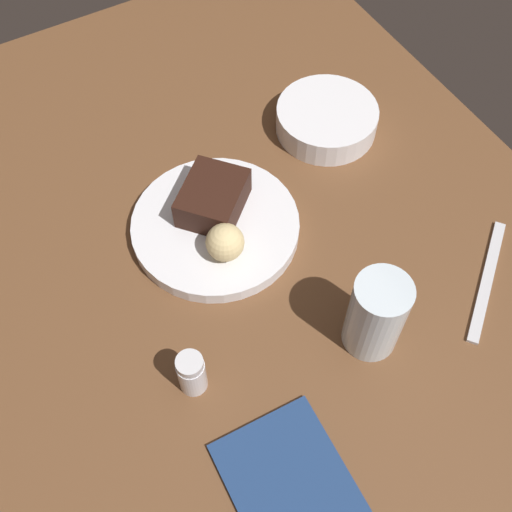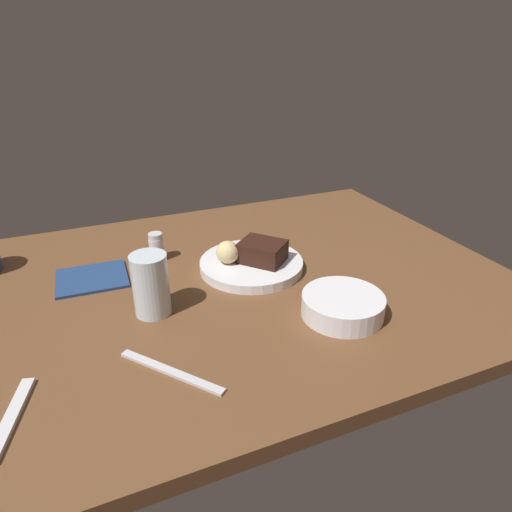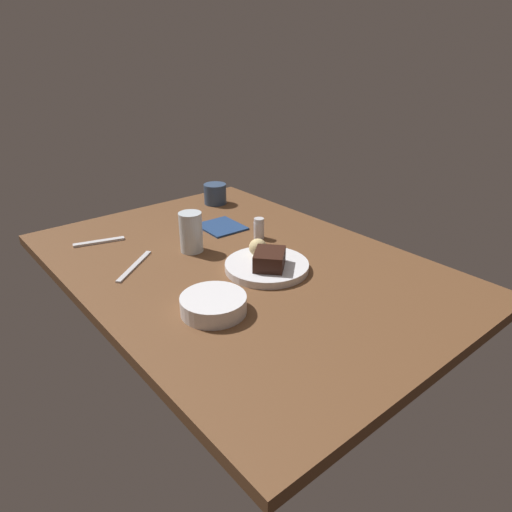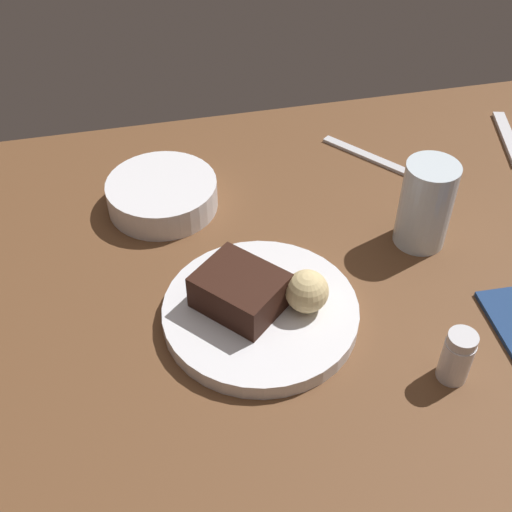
# 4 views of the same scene
# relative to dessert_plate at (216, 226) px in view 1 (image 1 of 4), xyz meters

# --- Properties ---
(dining_table) EXTENTS (1.20, 0.84, 0.03)m
(dining_table) POSITION_rel_dessert_plate_xyz_m (0.08, 0.03, -0.03)
(dining_table) COLOR brown
(dining_table) RESTS_ON ground
(dessert_plate) EXTENTS (0.23, 0.23, 0.02)m
(dessert_plate) POSITION_rel_dessert_plate_xyz_m (0.00, 0.00, 0.00)
(dessert_plate) COLOR silver
(dessert_plate) RESTS_ON dining_table
(chocolate_cake_slice) EXTENTS (0.12, 0.12, 0.04)m
(chocolate_cake_slice) POSITION_rel_dessert_plate_xyz_m (-0.02, 0.01, 0.03)
(chocolate_cake_slice) COLOR black
(chocolate_cake_slice) RESTS_ON dessert_plate
(bread_roll) EXTENTS (0.05, 0.05, 0.05)m
(bread_roll) POSITION_rel_dessert_plate_xyz_m (0.05, -0.01, 0.03)
(bread_roll) COLOR #DBC184
(bread_roll) RESTS_ON dessert_plate
(salt_shaker) EXTENTS (0.03, 0.03, 0.07)m
(salt_shaker) POSITION_rel_dessert_plate_xyz_m (0.18, -0.12, 0.02)
(salt_shaker) COLOR silver
(salt_shaker) RESTS_ON dining_table
(water_glass) EXTENTS (0.07, 0.07, 0.12)m
(water_glass) POSITION_rel_dessert_plate_xyz_m (0.23, 0.09, 0.05)
(water_glass) COLOR silver
(water_glass) RESTS_ON dining_table
(side_bowl) EXTENTS (0.15, 0.15, 0.04)m
(side_bowl) POSITION_rel_dessert_plate_xyz_m (-0.08, 0.23, 0.01)
(side_bowl) COLOR silver
(side_bowl) RESTS_ON dining_table
(butter_knife) EXTENTS (0.13, 0.16, 0.01)m
(butter_knife) POSITION_rel_dessert_plate_xyz_m (0.24, 0.27, -0.01)
(butter_knife) COLOR silver
(butter_knife) RESTS_ON dining_table
(folded_napkin) EXTENTS (0.15, 0.13, 0.01)m
(folded_napkin) POSITION_rel_dessert_plate_xyz_m (0.33, -0.09, -0.01)
(folded_napkin) COLOR navy
(folded_napkin) RESTS_ON dining_table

